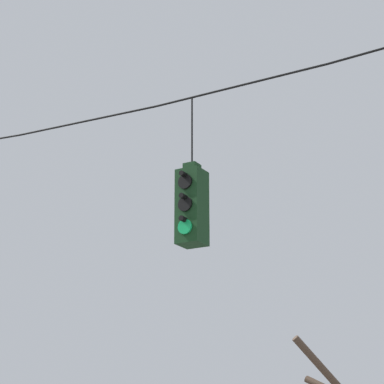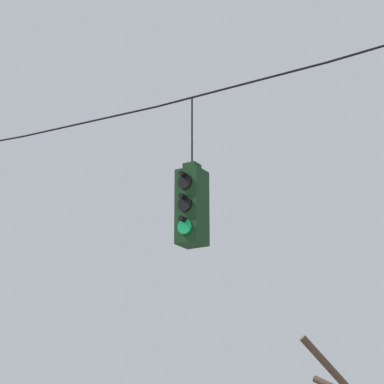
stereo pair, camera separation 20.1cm
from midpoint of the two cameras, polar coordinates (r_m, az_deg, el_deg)
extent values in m
cylinder|color=black|center=(11.46, -8.67, 5.35)|extent=(2.56, 0.03, 0.12)
cylinder|color=black|center=(10.18, 2.90, 8.05)|extent=(2.56, 0.03, 0.03)
cube|color=#143819|center=(9.89, -0.58, -1.19)|extent=(0.34, 0.34, 1.02)
cube|color=#143819|center=(10.07, -0.57, 1.87)|extent=(0.19, 0.19, 0.10)
cylinder|color=black|center=(10.27, -0.56, 4.70)|extent=(0.02, 0.02, 0.98)
cylinder|color=black|center=(9.83, -1.12, 0.80)|extent=(0.20, 0.03, 0.20)
cylinder|color=black|center=(9.82, -1.25, 1.37)|extent=(0.07, 0.12, 0.07)
cylinder|color=black|center=(9.73, -1.13, -0.91)|extent=(0.20, 0.03, 0.20)
cylinder|color=black|center=(9.73, -1.26, -0.34)|extent=(0.07, 0.12, 0.07)
cylinder|color=#19C666|center=(9.65, -1.14, -2.65)|extent=(0.20, 0.03, 0.20)
cylinder|color=black|center=(9.63, -1.27, -2.07)|extent=(0.07, 0.12, 0.07)
cylinder|color=black|center=(10.13, -0.05, 0.20)|extent=(0.20, 0.03, 0.20)
cylinder|color=black|center=(10.20, 0.07, 0.61)|extent=(0.07, 0.12, 0.07)
cylinder|color=black|center=(10.04, -0.05, -1.46)|extent=(0.20, 0.03, 0.20)
cylinder|color=black|center=(10.10, 0.07, -1.04)|extent=(0.07, 0.12, 0.07)
cylinder|color=#19C666|center=(9.95, -0.05, -3.16)|extent=(0.20, 0.03, 0.20)
cylinder|color=black|center=(10.02, 0.07, -2.72)|extent=(0.07, 0.12, 0.07)
cylinder|color=brown|center=(17.37, 10.49, -14.08)|extent=(1.40, 1.68, 1.99)
camera|label=1|loc=(0.10, -90.58, 0.19)|focal=70.00mm
camera|label=2|loc=(0.10, 89.42, -0.19)|focal=70.00mm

